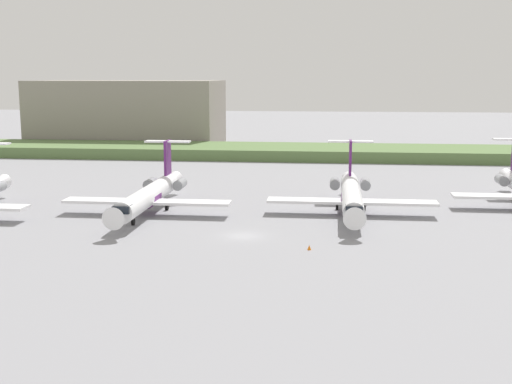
{
  "coord_description": "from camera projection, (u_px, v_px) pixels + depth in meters",
  "views": [
    {
      "loc": [
        10.29,
        -76.48,
        18.65
      ],
      "look_at": [
        0.0,
        13.1,
        3.0
      ],
      "focal_mm": 47.22,
      "sensor_mm": 36.0,
      "label": 1
    }
  ],
  "objects": [
    {
      "name": "safety_cone_front_marker",
      "position": [
        309.0,
        247.0,
        72.84
      ],
      "size": [
        0.44,
        0.44,
        0.55
      ],
      "primitive_type": "cone",
      "color": "orange",
      "rests_on": "ground"
    },
    {
      "name": "ground_plane",
      "position": [
        268.0,
        193.0,
        108.57
      ],
      "size": [
        500.0,
        500.0,
        0.0
      ],
      "primitive_type": "plane",
      "color": "gray"
    },
    {
      "name": "grass_berm",
      "position": [
        288.0,
        152.0,
        155.61
      ],
      "size": [
        320.0,
        20.0,
        2.48
      ],
      "primitive_type": "cube",
      "color": "#597542",
      "rests_on": "ground"
    },
    {
      "name": "distant_hangar",
      "position": [
        129.0,
        113.0,
        182.28
      ],
      "size": [
        49.28,
        25.9,
        17.31
      ],
      "primitive_type": "cube",
      "color": "gray",
      "rests_on": "ground"
    },
    {
      "name": "regional_jet_third",
      "position": [
        150.0,
        195.0,
        92.21
      ],
      "size": [
        22.81,
        31.0,
        9.0
      ],
      "color": "white",
      "rests_on": "ground"
    },
    {
      "name": "regional_jet_fourth",
      "position": [
        351.0,
        195.0,
        92.24
      ],
      "size": [
        22.81,
        31.0,
        9.0
      ],
      "color": "white",
      "rests_on": "ground"
    }
  ]
}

